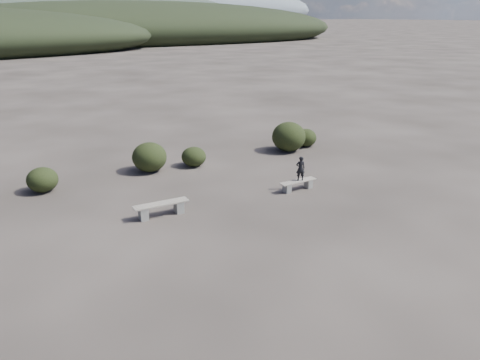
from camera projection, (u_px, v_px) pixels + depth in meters
ground at (311, 243)px, 14.53m from camera, size 1200.00×1200.00×0.00m
bench_left at (161, 208)px, 16.37m from camera, size 1.98×0.51×0.49m
bench_right at (298, 184)px, 18.82m from camera, size 1.62×0.34×0.41m
seated_person at (300, 168)px, 18.64m from camera, size 0.43×0.37×1.00m
shrub_a at (42, 180)px, 18.59m from camera, size 1.22×1.22×0.99m
shrub_b at (149, 157)px, 20.97m from camera, size 1.55×1.55×1.33m
shrub_c at (194, 157)px, 21.75m from camera, size 1.15×1.15×0.92m
shrub_d at (289, 137)px, 24.10m from camera, size 1.74×1.74×1.52m
shrub_e at (306, 138)px, 25.05m from camera, size 1.14×1.14×0.95m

